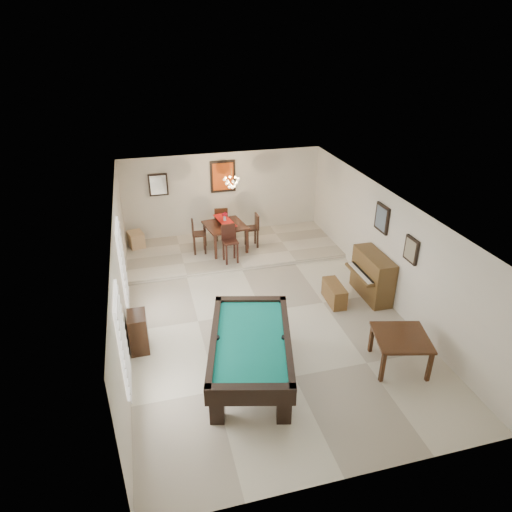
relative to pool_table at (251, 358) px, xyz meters
name	(u,v)px	position (x,y,z in m)	size (l,w,h in m)	color
ground_plane	(263,312)	(0.80, 2.03, -0.45)	(6.00, 9.00, 0.02)	beige
wall_back	(223,195)	(0.80, 6.53, 0.86)	(6.00, 0.04, 2.60)	silver
wall_front	(353,414)	(0.80, -2.47, 0.86)	(6.00, 0.04, 2.60)	silver
wall_left	(121,279)	(-2.20, 2.03, 0.86)	(0.04, 9.00, 2.60)	silver
wall_right	(387,247)	(3.80, 2.03, 0.86)	(0.04, 9.00, 2.60)	silver
ceiling	(263,206)	(0.80, 2.03, 2.16)	(6.00, 9.00, 0.04)	white
dining_step	(233,249)	(0.80, 5.28, -0.38)	(6.00, 2.50, 0.12)	beige
window_left_front	(122,340)	(-2.17, -0.17, 0.96)	(0.06, 1.00, 1.70)	white
window_left_rear	(122,262)	(-2.17, 2.63, 0.96)	(0.06, 1.00, 1.70)	white
pool_table	(251,358)	(0.00, 0.00, 0.00)	(1.44, 2.66, 0.89)	black
square_table	(399,351)	(2.84, -0.42, -0.10)	(1.00, 1.00, 0.69)	black
upright_piano	(368,276)	(3.40, 2.05, 0.11)	(0.75, 1.33, 1.11)	brown
piano_bench	(334,293)	(2.55, 2.01, -0.20)	(0.33, 0.86, 0.48)	brown
apothecary_chest	(138,332)	(-1.98, 1.38, -0.03)	(0.37, 0.55, 0.83)	black
dining_table	(225,235)	(0.58, 5.24, 0.12)	(1.07, 1.07, 0.89)	black
flower_vase	(225,216)	(0.58, 5.24, 0.69)	(0.15, 0.15, 0.25)	#A20D1F
dining_chair_south	(230,244)	(0.56, 4.45, 0.20)	(0.38, 0.38, 1.04)	black
dining_chair_north	(221,223)	(0.60, 5.97, 0.20)	(0.39, 0.39, 1.04)	black
dining_chair_west	(199,236)	(-0.18, 5.23, 0.17)	(0.36, 0.36, 0.98)	black
dining_chair_east	(251,231)	(1.34, 5.24, 0.17)	(0.37, 0.37, 0.99)	black
corner_bench	(136,239)	(-1.91, 6.07, -0.10)	(0.40, 0.50, 0.45)	tan
chandelier	(231,179)	(0.80, 5.23, 1.76)	(0.44, 0.44, 0.60)	#FFE5B2
back_painting	(223,176)	(0.80, 6.49, 1.46)	(0.75, 0.06, 0.95)	#D84C14
back_mirror	(158,185)	(-1.10, 6.49, 1.36)	(0.55, 0.06, 0.65)	white
right_picture_upper	(382,218)	(3.76, 2.33, 1.46)	(0.06, 0.55, 0.65)	slate
right_picture_lower	(411,250)	(3.76, 1.03, 1.26)	(0.06, 0.45, 0.55)	gray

